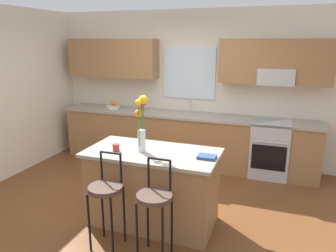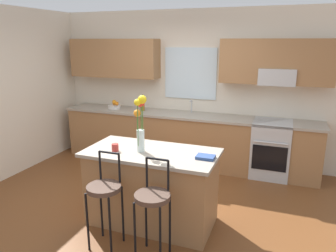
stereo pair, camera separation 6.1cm
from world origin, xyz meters
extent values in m
plane|color=brown|center=(0.00, 0.00, 0.00)|extent=(14.00, 14.00, 0.00)
cube|color=beige|center=(-2.56, 0.30, 1.35)|extent=(0.12, 4.60, 2.70)
cube|color=beige|center=(0.00, 2.06, 1.35)|extent=(5.60, 0.12, 2.70)
cube|color=#996B42|center=(-1.44, 1.83, 1.85)|extent=(1.73, 0.34, 0.70)
cube|color=#996B42|center=(1.44, 1.83, 1.85)|extent=(1.73, 0.34, 0.70)
cube|color=silver|center=(0.00, 1.99, 1.60)|extent=(0.95, 0.03, 0.90)
cube|color=#B7BABC|center=(1.48, 1.80, 1.62)|extent=(0.56, 0.36, 0.26)
cube|color=#996B42|center=(0.00, 1.70, 0.44)|extent=(4.50, 0.60, 0.88)
cube|color=#9E9384|center=(0.00, 1.70, 0.90)|extent=(4.56, 0.64, 0.04)
cube|color=#B7BABC|center=(0.07, 1.70, 0.85)|extent=(0.54, 0.38, 0.11)
cylinder|color=#B7BABC|center=(0.07, 1.86, 1.03)|extent=(0.02, 0.02, 0.22)
cylinder|color=#B7BABC|center=(0.07, 1.80, 1.14)|extent=(0.02, 0.12, 0.02)
cube|color=#B7BABC|center=(1.48, 1.68, 0.46)|extent=(0.60, 0.60, 0.92)
cube|color=black|center=(1.48, 1.38, 0.40)|extent=(0.52, 0.02, 0.40)
cylinder|color=#B7BABC|center=(1.48, 1.35, 0.66)|extent=(0.50, 0.02, 0.02)
cube|color=#996B42|center=(0.22, -0.30, 0.44)|extent=(1.48, 0.72, 0.88)
cube|color=#9E9384|center=(0.22, -0.30, 0.90)|extent=(1.56, 0.80, 0.04)
cylinder|color=black|center=(-0.19, -1.06, 0.33)|extent=(0.02, 0.02, 0.66)
cylinder|color=black|center=(0.08, -1.06, 0.33)|extent=(0.02, 0.02, 0.66)
cylinder|color=black|center=(-0.19, -0.79, 0.33)|extent=(0.02, 0.02, 0.66)
cylinder|color=black|center=(0.08, -0.79, 0.33)|extent=(0.02, 0.02, 0.66)
cylinder|color=#4C382D|center=(-0.05, -0.92, 0.69)|extent=(0.36, 0.36, 0.05)
cylinder|color=black|center=(-0.17, -0.79, 0.87)|extent=(0.02, 0.02, 0.32)
cylinder|color=black|center=(0.06, -0.79, 0.87)|extent=(0.02, 0.02, 0.32)
cylinder|color=black|center=(-0.05, -0.79, 1.03)|extent=(0.23, 0.02, 0.02)
cylinder|color=black|center=(0.36, -1.06, 0.33)|extent=(0.02, 0.02, 0.66)
cylinder|color=black|center=(0.63, -1.06, 0.33)|extent=(0.02, 0.02, 0.66)
cylinder|color=black|center=(0.36, -0.79, 0.33)|extent=(0.02, 0.02, 0.66)
cylinder|color=black|center=(0.63, -0.79, 0.33)|extent=(0.02, 0.02, 0.66)
cylinder|color=#4C382D|center=(0.50, -0.92, 0.69)|extent=(0.36, 0.36, 0.05)
cylinder|color=black|center=(0.38, -0.79, 0.87)|extent=(0.02, 0.02, 0.32)
cylinder|color=black|center=(0.61, -0.79, 0.87)|extent=(0.02, 0.02, 0.32)
cylinder|color=black|center=(0.50, -0.79, 1.03)|extent=(0.23, 0.02, 0.02)
cylinder|color=silver|center=(0.11, -0.35, 1.05)|extent=(0.09, 0.09, 0.26)
cylinder|color=#3D722D|center=(0.14, -0.35, 1.27)|extent=(0.01, 0.01, 0.54)
sphere|color=yellow|center=(0.14, -0.35, 1.53)|extent=(0.10, 0.10, 0.10)
cylinder|color=#3D722D|center=(0.11, -0.33, 1.24)|extent=(0.01, 0.01, 0.49)
sphere|color=red|center=(0.11, -0.33, 1.49)|extent=(0.10, 0.10, 0.10)
cylinder|color=#3D722D|center=(0.08, -0.36, 1.19)|extent=(0.01, 0.01, 0.38)
sphere|color=orange|center=(0.08, -0.36, 1.37)|extent=(0.08, 0.08, 0.08)
cylinder|color=#3D722D|center=(0.10, -0.39, 1.25)|extent=(0.01, 0.01, 0.51)
sphere|color=yellow|center=(0.10, -0.39, 1.51)|extent=(0.08, 0.08, 0.08)
cylinder|color=#A52D28|center=(-0.17, -0.45, 0.97)|extent=(0.08, 0.08, 0.09)
cube|color=navy|center=(0.87, -0.32, 0.94)|extent=(0.20, 0.15, 0.03)
cylinder|color=silver|center=(-1.41, 1.70, 0.95)|extent=(0.24, 0.24, 0.06)
sphere|color=orange|center=(-1.36, 1.70, 1.01)|extent=(0.07, 0.07, 0.07)
sphere|color=orange|center=(-1.44, 1.75, 1.01)|extent=(0.08, 0.08, 0.08)
sphere|color=orange|center=(-1.41, 1.70, 1.04)|extent=(0.08, 0.08, 0.08)
cylinder|color=olive|center=(-0.81, 1.70, 1.03)|extent=(0.06, 0.06, 0.21)
cylinder|color=olive|center=(-0.81, 1.70, 1.17)|extent=(0.03, 0.03, 0.07)
cylinder|color=black|center=(-0.81, 1.70, 1.21)|extent=(0.03, 0.03, 0.02)
camera|label=1|loc=(1.59, -3.58, 2.17)|focal=34.33mm
camera|label=2|loc=(1.64, -3.56, 2.17)|focal=34.33mm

